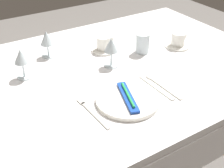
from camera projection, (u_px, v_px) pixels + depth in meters
dining_table at (97, 87)px, 1.44m from camera, size 1.80×1.11×0.74m
dinner_plate at (128, 100)px, 1.19m from camera, size 0.26×0.26×0.02m
toothbrush_package at (128, 97)px, 1.18m from camera, size 0.10×0.21×0.02m
fork_outer at (91, 112)px, 1.14m from camera, size 0.03×0.22×0.00m
dinner_knife at (157, 88)px, 1.28m from camera, size 0.02×0.22×0.00m
spoon_soup at (159, 84)px, 1.31m from camera, size 0.03×0.23×0.01m
saucer_left at (104, 50)px, 1.58m from camera, size 0.13×0.13×0.01m
coffee_cup_left at (104, 43)px, 1.56m from camera, size 0.10×0.07×0.07m
saucer_right at (177, 46)px, 1.63m from camera, size 0.14×0.14×0.01m
coffee_cup_right at (178, 39)px, 1.61m from camera, size 0.10×0.07×0.07m
wine_glass_left at (47, 39)px, 1.48m from camera, size 0.07×0.07×0.14m
wine_glass_right at (111, 47)px, 1.39m from camera, size 0.07×0.07×0.15m
wine_glass_far at (21, 58)px, 1.30m from camera, size 0.07×0.07×0.14m
drink_tumbler at (142, 44)px, 1.55m from camera, size 0.07×0.07×0.10m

